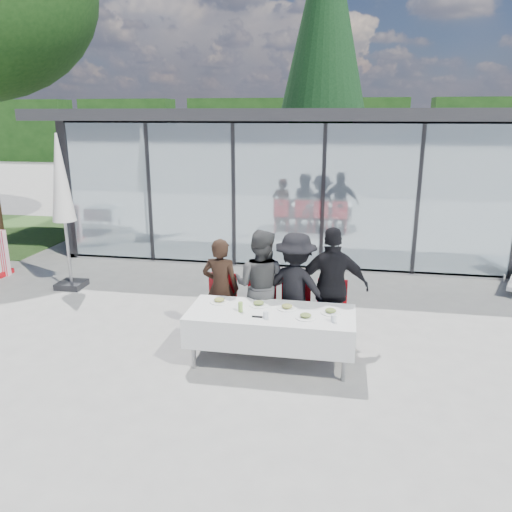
{
  "coord_description": "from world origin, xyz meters",
  "views": [
    {
      "loc": [
        1.48,
        -6.59,
        3.31
      ],
      "look_at": [
        0.09,
        1.2,
        1.07
      ],
      "focal_mm": 35.0,
      "sensor_mm": 36.0,
      "label": 1
    }
  ],
  "objects_px": {
    "diner_a": "(221,288)",
    "diner_chair_a": "(222,302)",
    "plate_a": "(219,301)",
    "diner_c": "(295,289)",
    "juice_bottle": "(240,307)",
    "diner_chair_b": "(261,305)",
    "plate_b": "(259,304)",
    "market_umbrella": "(61,189)",
    "diner_chair_c": "(295,307)",
    "diner_b": "(261,286)",
    "spare_chair_b": "(496,251)",
    "plate_extra": "(306,316)",
    "conifer_tree": "(325,38)",
    "folded_eyeglasses": "(257,317)",
    "diner_d": "(332,288)",
    "diner_chair_d": "(331,310)",
    "plate_c": "(287,307)",
    "plate_d": "(331,311)",
    "dining_table": "(271,326)"
  },
  "relations": [
    {
      "from": "diner_a",
      "to": "diner_chair_a",
      "type": "distance_m",
      "value": 0.24
    },
    {
      "from": "plate_a",
      "to": "diner_c",
      "type": "bearing_deg",
      "value": 25.95
    },
    {
      "from": "diner_a",
      "to": "juice_bottle",
      "type": "xyz_separation_m",
      "value": [
        0.47,
        -0.8,
        0.04
      ]
    },
    {
      "from": "diner_chair_a",
      "to": "diner_chair_b",
      "type": "height_order",
      "value": "same"
    },
    {
      "from": "plate_b",
      "to": "market_umbrella",
      "type": "distance_m",
      "value": 4.86
    },
    {
      "from": "market_umbrella",
      "to": "diner_chair_c",
      "type": "bearing_deg",
      "value": -19.42
    },
    {
      "from": "diner_b",
      "to": "spare_chair_b",
      "type": "distance_m",
      "value": 5.93
    },
    {
      "from": "diner_chair_c",
      "to": "plate_extra",
      "type": "height_order",
      "value": "diner_chair_c"
    },
    {
      "from": "diner_c",
      "to": "diner_a",
      "type": "bearing_deg",
      "value": 13.65
    },
    {
      "from": "diner_b",
      "to": "conifer_tree",
      "type": "relative_size",
      "value": 0.16
    },
    {
      "from": "diner_chair_b",
      "to": "plate_b",
      "type": "distance_m",
      "value": 0.61
    },
    {
      "from": "diner_a",
      "to": "plate_extra",
      "type": "distance_m",
      "value": 1.61
    },
    {
      "from": "plate_extra",
      "to": "conifer_tree",
      "type": "height_order",
      "value": "conifer_tree"
    },
    {
      "from": "juice_bottle",
      "to": "folded_eyeglasses",
      "type": "bearing_deg",
      "value": -30.47
    },
    {
      "from": "diner_a",
      "to": "juice_bottle",
      "type": "bearing_deg",
      "value": 123.46
    },
    {
      "from": "diner_d",
      "to": "diner_c",
      "type": "bearing_deg",
      "value": -7.2
    },
    {
      "from": "juice_bottle",
      "to": "diner_chair_c",
      "type": "bearing_deg",
      "value": 51.25
    },
    {
      "from": "plate_a",
      "to": "plate_b",
      "type": "relative_size",
      "value": 1.0
    },
    {
      "from": "diner_c",
      "to": "diner_chair_a",
      "type": "bearing_deg",
      "value": 12.12
    },
    {
      "from": "plate_a",
      "to": "plate_extra",
      "type": "bearing_deg",
      "value": -15.94
    },
    {
      "from": "diner_chair_d",
      "to": "conifer_tree",
      "type": "distance_m",
      "value": 13.77
    },
    {
      "from": "diner_chair_d",
      "to": "conifer_tree",
      "type": "relative_size",
      "value": 0.09
    },
    {
      "from": "diner_chair_b",
      "to": "folded_eyeglasses",
      "type": "xyz_separation_m",
      "value": [
        0.12,
        -0.98,
        0.22
      ]
    },
    {
      "from": "diner_a",
      "to": "diner_c",
      "type": "xyz_separation_m",
      "value": [
        1.14,
        0.0,
        0.07
      ]
    },
    {
      "from": "spare_chair_b",
      "to": "plate_c",
      "type": "bearing_deg",
      "value": -130.69
    },
    {
      "from": "diner_a",
      "to": "plate_a",
      "type": "bearing_deg",
      "value": 104.37
    },
    {
      "from": "plate_b",
      "to": "juice_bottle",
      "type": "bearing_deg",
      "value": -126.93
    },
    {
      "from": "folded_eyeglasses",
      "to": "spare_chair_b",
      "type": "distance_m",
      "value": 6.52
    },
    {
      "from": "diner_a",
      "to": "plate_a",
      "type": "height_order",
      "value": "diner_a"
    },
    {
      "from": "diner_b",
      "to": "spare_chair_b",
      "type": "xyz_separation_m",
      "value": [
        4.38,
        3.98,
        -0.32
      ]
    },
    {
      "from": "diner_a",
      "to": "plate_d",
      "type": "xyz_separation_m",
      "value": [
        1.68,
        -0.63,
        -0.0
      ]
    },
    {
      "from": "diner_a",
      "to": "diner_d",
      "type": "bearing_deg",
      "value": -177.36
    },
    {
      "from": "diner_chair_b",
      "to": "diner_chair_c",
      "type": "height_order",
      "value": "same"
    },
    {
      "from": "diner_d",
      "to": "juice_bottle",
      "type": "distance_m",
      "value": 1.44
    },
    {
      "from": "dining_table",
      "to": "diner_c",
      "type": "relative_size",
      "value": 1.34
    },
    {
      "from": "dining_table",
      "to": "diner_c",
      "type": "bearing_deg",
      "value": 70.36
    },
    {
      "from": "plate_extra",
      "to": "market_umbrella",
      "type": "distance_m",
      "value": 5.6
    },
    {
      "from": "diner_chair_c",
      "to": "diner_d",
      "type": "distance_m",
      "value": 0.65
    },
    {
      "from": "diner_chair_c",
      "to": "plate_d",
      "type": "distance_m",
      "value": 0.89
    },
    {
      "from": "diner_d",
      "to": "plate_c",
      "type": "distance_m",
      "value": 0.84
    },
    {
      "from": "diner_chair_a",
      "to": "diner_chair_d",
      "type": "distance_m",
      "value": 1.67
    },
    {
      "from": "plate_c",
      "to": "folded_eyeglasses",
      "type": "height_order",
      "value": "plate_c"
    },
    {
      "from": "diner_chair_d",
      "to": "dining_table",
      "type": "bearing_deg",
      "value": -136.65
    },
    {
      "from": "plate_d",
      "to": "spare_chair_b",
      "type": "height_order",
      "value": "spare_chair_b"
    },
    {
      "from": "plate_extra",
      "to": "plate_d",
      "type": "bearing_deg",
      "value": 35.56
    },
    {
      "from": "plate_a",
      "to": "diner_a",
      "type": "bearing_deg",
      "value": 101.74
    },
    {
      "from": "plate_a",
      "to": "juice_bottle",
      "type": "relative_size",
      "value": 1.97
    },
    {
      "from": "juice_bottle",
      "to": "market_umbrella",
      "type": "height_order",
      "value": "market_umbrella"
    },
    {
      "from": "diner_chair_d",
      "to": "conifer_tree",
      "type": "height_order",
      "value": "conifer_tree"
    },
    {
      "from": "diner_chair_c",
      "to": "plate_d",
      "type": "bearing_deg",
      "value": -50.9
    }
  ]
}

